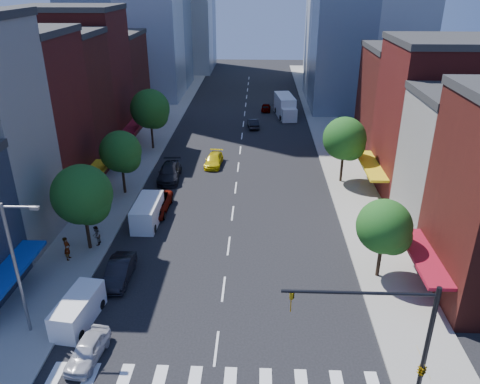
{
  "coord_description": "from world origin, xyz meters",
  "views": [
    {
      "loc": [
        2.35,
        -21.87,
        20.66
      ],
      "look_at": [
        0.95,
        12.07,
        5.0
      ],
      "focal_mm": 35.0,
      "sensor_mm": 36.0,
      "label": 1
    }
  ],
  "objects_px": {
    "parked_car_third": "(155,204)",
    "cargo_van_near": "(77,311)",
    "parked_car_second": "(119,271)",
    "box_truck": "(285,107)",
    "traffic_car_oncoming": "(253,123)",
    "traffic_car_far": "(266,107)",
    "cargo_van_far": "(147,213)",
    "pedestrian_near": "(67,248)",
    "pedestrian_far": "(96,236)",
    "parked_car_front": "(88,350)",
    "parked_car_rear": "(170,172)",
    "taxi": "(214,160)"
  },
  "relations": [
    {
      "from": "cargo_van_far",
      "to": "traffic_car_far",
      "type": "xyz_separation_m",
      "value": [
        11.21,
        40.3,
        -0.45
      ]
    },
    {
      "from": "taxi",
      "to": "pedestrian_near",
      "type": "bearing_deg",
      "value": -110.57
    },
    {
      "from": "parked_car_rear",
      "to": "traffic_car_far",
      "type": "xyz_separation_m",
      "value": [
        11.04,
        29.89,
        -0.19
      ]
    },
    {
      "from": "parked_car_front",
      "to": "traffic_car_oncoming",
      "type": "distance_m",
      "value": 48.14
    },
    {
      "from": "cargo_van_far",
      "to": "pedestrian_near",
      "type": "distance_m",
      "value": 8.1
    },
    {
      "from": "cargo_van_far",
      "to": "pedestrian_near",
      "type": "xyz_separation_m",
      "value": [
        -4.96,
        -6.41,
        0.05
      ]
    },
    {
      "from": "taxi",
      "to": "traffic_car_oncoming",
      "type": "height_order",
      "value": "traffic_car_oncoming"
    },
    {
      "from": "cargo_van_far",
      "to": "box_truck",
      "type": "xyz_separation_m",
      "value": [
        14.28,
        37.06,
        0.47
      ]
    },
    {
      "from": "box_truck",
      "to": "pedestrian_far",
      "type": "xyz_separation_m",
      "value": [
        -17.65,
        -41.19,
        -0.54
      ]
    },
    {
      "from": "taxi",
      "to": "pedestrian_near",
      "type": "distance_m",
      "value": 23.36
    },
    {
      "from": "parked_car_third",
      "to": "cargo_van_near",
      "type": "distance_m",
      "value": 16.2
    },
    {
      "from": "parked_car_second",
      "to": "box_truck",
      "type": "xyz_separation_m",
      "value": [
        14.43,
        45.88,
        0.79
      ]
    },
    {
      "from": "cargo_van_near",
      "to": "traffic_car_oncoming",
      "type": "distance_m",
      "value": 45.49
    },
    {
      "from": "parked_car_second",
      "to": "parked_car_third",
      "type": "height_order",
      "value": "parked_car_third"
    },
    {
      "from": "parked_car_front",
      "to": "parked_car_third",
      "type": "height_order",
      "value": "parked_car_third"
    },
    {
      "from": "cargo_van_near",
      "to": "parked_car_rear",
      "type": "bearing_deg",
      "value": 93.2
    },
    {
      "from": "taxi",
      "to": "cargo_van_near",
      "type": "bearing_deg",
      "value": -98.42
    },
    {
      "from": "box_truck",
      "to": "pedestrian_far",
      "type": "distance_m",
      "value": 44.82
    },
    {
      "from": "cargo_van_near",
      "to": "pedestrian_far",
      "type": "bearing_deg",
      "value": 108.17
    },
    {
      "from": "parked_car_rear",
      "to": "traffic_car_oncoming",
      "type": "xyz_separation_m",
      "value": [
        9.0,
        20.1,
        -0.14
      ]
    },
    {
      "from": "parked_car_second",
      "to": "parked_car_rear",
      "type": "distance_m",
      "value": 19.23
    },
    {
      "from": "cargo_van_far",
      "to": "cargo_van_near",
      "type": "bearing_deg",
      "value": -95.84
    },
    {
      "from": "parked_car_front",
      "to": "box_truck",
      "type": "bearing_deg",
      "value": 82.0
    },
    {
      "from": "cargo_van_near",
      "to": "box_truck",
      "type": "relative_size",
      "value": 0.56
    },
    {
      "from": "parked_car_third",
      "to": "cargo_van_near",
      "type": "bearing_deg",
      "value": -94.38
    },
    {
      "from": "traffic_car_oncoming",
      "to": "box_truck",
      "type": "relative_size",
      "value": 0.49
    },
    {
      "from": "parked_car_third",
      "to": "box_truck",
      "type": "distance_m",
      "value": 37.41
    },
    {
      "from": "cargo_van_near",
      "to": "parked_car_second",
      "type": "bearing_deg",
      "value": 81.57
    },
    {
      "from": "parked_car_front",
      "to": "pedestrian_near",
      "type": "height_order",
      "value": "pedestrian_near"
    },
    {
      "from": "parked_car_second",
      "to": "cargo_van_near",
      "type": "relative_size",
      "value": 0.99
    },
    {
      "from": "parked_car_rear",
      "to": "cargo_van_near",
      "type": "relative_size",
      "value": 1.21
    },
    {
      "from": "traffic_car_oncoming",
      "to": "parked_car_rear",
      "type": "bearing_deg",
      "value": 58.04
    },
    {
      "from": "parked_car_front",
      "to": "parked_car_third",
      "type": "distance_m",
      "value": 19.2
    },
    {
      "from": "parked_car_second",
      "to": "taxi",
      "type": "bearing_deg",
      "value": 77.51
    },
    {
      "from": "parked_car_second",
      "to": "parked_car_third",
      "type": "relative_size",
      "value": 0.82
    },
    {
      "from": "box_truck",
      "to": "pedestrian_far",
      "type": "relative_size",
      "value": 4.88
    },
    {
      "from": "parked_car_second",
      "to": "parked_car_rear",
      "type": "relative_size",
      "value": 0.81
    },
    {
      "from": "pedestrian_near",
      "to": "parked_car_rear",
      "type": "bearing_deg",
      "value": -21.28
    },
    {
      "from": "parked_car_rear",
      "to": "cargo_van_near",
      "type": "xyz_separation_m",
      "value": [
        -1.69,
        -24.11,
        0.12
      ]
    },
    {
      "from": "parked_car_second",
      "to": "pedestrian_far",
      "type": "xyz_separation_m",
      "value": [
        -3.22,
        4.69,
        0.25
      ]
    },
    {
      "from": "cargo_van_near",
      "to": "cargo_van_far",
      "type": "bearing_deg",
      "value": 90.88
    },
    {
      "from": "parked_car_second",
      "to": "cargo_van_far",
      "type": "height_order",
      "value": "cargo_van_far"
    },
    {
      "from": "cargo_van_far",
      "to": "pedestrian_far",
      "type": "distance_m",
      "value": 5.34
    },
    {
      "from": "cargo_van_near",
      "to": "pedestrian_near",
      "type": "xyz_separation_m",
      "value": [
        -3.44,
        7.29,
        0.19
      ]
    },
    {
      "from": "cargo_van_near",
      "to": "taxi",
      "type": "height_order",
      "value": "cargo_van_near"
    },
    {
      "from": "traffic_car_far",
      "to": "pedestrian_near",
      "type": "bearing_deg",
      "value": 73.83
    },
    {
      "from": "traffic_car_far",
      "to": "parked_car_second",
      "type": "bearing_deg",
      "value": 79.9
    },
    {
      "from": "traffic_car_oncoming",
      "to": "traffic_car_far",
      "type": "bearing_deg",
      "value": -109.62
    },
    {
      "from": "parked_car_second",
      "to": "traffic_car_far",
      "type": "xyz_separation_m",
      "value": [
        11.37,
        49.12,
        -0.13
      ]
    },
    {
      "from": "pedestrian_far",
      "to": "pedestrian_near",
      "type": "bearing_deg",
      "value": -39.77
    }
  ]
}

